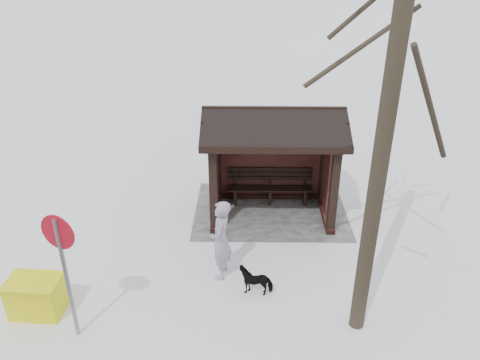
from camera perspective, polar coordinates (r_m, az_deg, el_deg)
name	(u,v)px	position (r m, az deg, el deg)	size (l,w,h in m)	color
ground	(271,214)	(13.03, 3.74, -4.13)	(120.00, 120.00, 0.00)	white
trampled_patch	(270,210)	(13.20, 3.71, -3.66)	(4.20, 3.20, 0.02)	gray
bus_shelter	(273,139)	(12.21, 4.01, 5.00)	(3.60, 2.40, 3.09)	#361A13
pedestrian	(221,240)	(10.25, -2.35, -7.34)	(0.68, 0.45, 1.88)	#918AA1
dog	(256,279)	(10.18, 1.96, -12.00)	(0.34, 0.74, 0.62)	black
grit_bin	(36,296)	(10.45, -23.60, -12.86)	(1.09, 0.79, 0.80)	yellow
road_sign	(62,253)	(8.82, -20.88, -8.33)	(0.65, 0.25, 2.64)	gray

